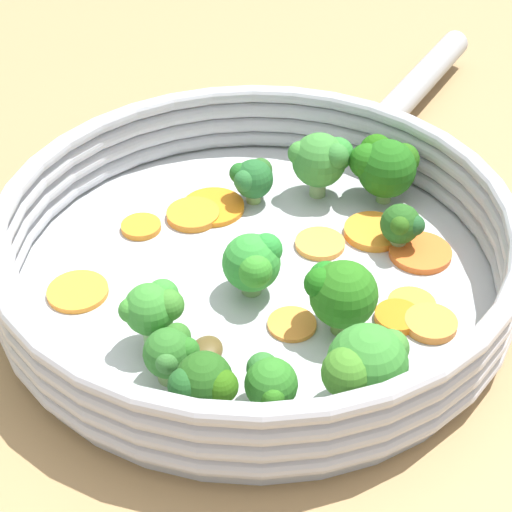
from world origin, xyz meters
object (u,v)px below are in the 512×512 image
carrot_slice_4 (398,317)px  mushroom_piece_0 (205,352)px  broccoli_floret_10 (254,263)px  carrot_slice_9 (320,244)px  broccoli_floret_1 (171,353)px  carrot_slice_2 (78,292)px  carrot_slice_3 (373,231)px  carrot_slice_8 (213,207)px  carrot_slice_5 (411,305)px  broccoli_floret_0 (340,293)px  broccoli_floret_4 (204,384)px  broccoli_floret_7 (153,308)px  broccoli_floret_9 (402,225)px  carrot_slice_6 (193,215)px  broccoli_floret_8 (384,165)px  broccoli_floret_3 (322,159)px  skillet (256,278)px  carrot_slice_1 (420,253)px  broccoli_floret_2 (365,365)px  broccoli_floret_6 (252,178)px  carrot_slice_0 (141,227)px  carrot_slice_10 (431,323)px  broccoli_floret_5 (270,383)px  carrot_slice_7 (290,325)px

carrot_slice_4 → mushroom_piece_0: (0.13, -0.02, 0.00)m
broccoli_floret_10 → carrot_slice_9: bearing=-156.6°
broccoli_floret_1 → carrot_slice_2: bearing=-71.0°
carrot_slice_3 → carrot_slice_8: 0.12m
carrot_slice_5 → broccoli_floret_0: broccoli_floret_0 is taller
broccoli_floret_4 → broccoli_floret_7: (0.01, -0.07, 0.00)m
broccoli_floret_7 → broccoli_floret_9: bearing=-173.5°
carrot_slice_6 → broccoli_floret_10: (-0.01, 0.10, 0.02)m
carrot_slice_5 → broccoli_floret_1: 0.17m
broccoli_floret_0 → broccoli_floret_8: bearing=-130.7°
carrot_slice_8 → broccoli_floret_3: (-0.08, 0.01, 0.03)m
skillet → broccoli_floret_3: 0.11m
skillet → carrot_slice_4: carrot_slice_4 is taller
carrot_slice_1 → carrot_slice_9: (0.06, -0.04, -0.00)m
broccoli_floret_2 → broccoli_floret_6: bearing=-96.5°
carrot_slice_6 → carrot_slice_9: bearing=136.1°
broccoli_floret_1 → broccoli_floret_6: size_ratio=1.03×
carrot_slice_0 → broccoli_floret_1: broccoli_floret_1 is taller
carrot_slice_1 → broccoli_floret_3: broccoli_floret_3 is taller
carrot_slice_0 → broccoli_floret_0: (-0.08, 0.15, 0.03)m
broccoli_floret_1 → broccoli_floret_7: size_ratio=0.79×
carrot_slice_3 → carrot_slice_8: size_ratio=0.91×
skillet → broccoli_floret_1: broccoli_floret_1 is taller
carrot_slice_4 → broccoli_floret_6: size_ratio=0.85×
broccoli_floret_3 → carrot_slice_5: bearing=88.5°
carrot_slice_10 → broccoli_floret_4: size_ratio=0.74×
broccoli_floret_3 → broccoli_floret_6: (0.05, -0.01, -0.01)m
carrot_slice_1 → broccoli_floret_10: size_ratio=1.00×
carrot_slice_2 → broccoli_floret_7: bearing=117.3°
broccoli_floret_4 → carrot_slice_9: bearing=-138.7°
carrot_slice_6 → broccoli_floret_1: size_ratio=1.10×
carrot_slice_6 → broccoli_floret_9: size_ratio=1.12×
skillet → carrot_slice_8: carrot_slice_8 is taller
carrot_slice_1 → broccoli_floret_6: (0.08, -0.11, 0.02)m
carrot_slice_2 → carrot_slice_6: (-0.10, -0.05, 0.00)m
carrot_slice_8 → broccoli_floret_5: (0.04, 0.20, 0.02)m
carrot_slice_7 → broccoli_floret_5: (0.04, 0.06, 0.02)m
carrot_slice_4 → carrot_slice_0: bearing=-52.5°
carrot_slice_7 → carrot_slice_9: (-0.06, -0.07, 0.00)m
carrot_slice_9 → carrot_slice_10: bearing=104.8°
carrot_slice_10 → broccoli_floret_6: size_ratio=0.96×
carrot_slice_6 → carrot_slice_10: 0.20m
carrot_slice_3 → broccoli_floret_4: size_ratio=0.94×
carrot_slice_4 → broccoli_floret_2: (0.06, 0.06, 0.03)m
carrot_slice_4 → broccoli_floret_4: bearing=10.6°
carrot_slice_8 → carrot_slice_5: bearing=117.3°
broccoli_floret_3 → carrot_slice_0: bearing=-5.1°
carrot_slice_9 → broccoli_floret_9: size_ratio=1.01×
carrot_slice_7 → broccoli_floret_2: size_ratio=0.56×
broccoli_floret_0 → broccoli_floret_7: broccoli_floret_0 is taller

